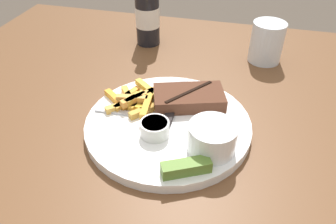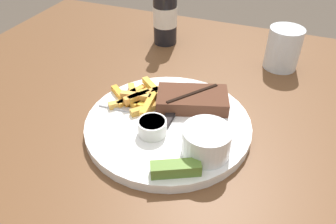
{
  "view_description": "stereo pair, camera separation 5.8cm",
  "coord_description": "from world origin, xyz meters",
  "px_view_note": "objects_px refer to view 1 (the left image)",
  "views": [
    {
      "loc": [
        0.11,
        -0.45,
        1.14
      ],
      "look_at": [
        0.0,
        0.0,
        0.78
      ],
      "focal_mm": 35.0,
      "sensor_mm": 36.0,
      "label": 1
    },
    {
      "loc": [
        0.17,
        -0.43,
        1.14
      ],
      "look_at": [
        0.0,
        0.0,
        0.78
      ],
      "focal_mm": 35.0,
      "sensor_mm": 36.0,
      "label": 2
    }
  ],
  "objects_px": {
    "dipping_sauce_cup": "(155,128)",
    "pickle_spear": "(186,167)",
    "beer_bottle": "(147,15)",
    "steak_portion": "(189,98)",
    "dinner_plate": "(168,124)",
    "drinking_glass": "(267,42)",
    "knife_utensil": "(171,107)",
    "coleslaw_cup": "(212,137)",
    "fork_utensil": "(126,115)"
  },
  "relations": [
    {
      "from": "fork_utensil",
      "to": "pickle_spear",
      "type": "bearing_deg",
      "value": -41.52
    },
    {
      "from": "fork_utensil",
      "to": "drinking_glass",
      "type": "height_order",
      "value": "drinking_glass"
    },
    {
      "from": "coleslaw_cup",
      "to": "fork_utensil",
      "type": "height_order",
      "value": "coleslaw_cup"
    },
    {
      "from": "coleslaw_cup",
      "to": "drinking_glass",
      "type": "relative_size",
      "value": 0.81
    },
    {
      "from": "steak_portion",
      "to": "drinking_glass",
      "type": "distance_m",
      "value": 0.28
    },
    {
      "from": "coleslaw_cup",
      "to": "beer_bottle",
      "type": "height_order",
      "value": "beer_bottle"
    },
    {
      "from": "pickle_spear",
      "to": "drinking_glass",
      "type": "bearing_deg",
      "value": 75.48
    },
    {
      "from": "pickle_spear",
      "to": "drinking_glass",
      "type": "xyz_separation_m",
      "value": [
        0.11,
        0.42,
        0.02
      ]
    },
    {
      "from": "coleslaw_cup",
      "to": "knife_utensil",
      "type": "xyz_separation_m",
      "value": [
        -0.09,
        0.09,
        -0.02
      ]
    },
    {
      "from": "pickle_spear",
      "to": "beer_bottle",
      "type": "distance_m",
      "value": 0.49
    },
    {
      "from": "steak_portion",
      "to": "coleslaw_cup",
      "type": "xyz_separation_m",
      "value": [
        0.06,
        -0.11,
        0.01
      ]
    },
    {
      "from": "fork_utensil",
      "to": "dipping_sauce_cup",
      "type": "bearing_deg",
      "value": -32.08
    },
    {
      "from": "dipping_sauce_cup",
      "to": "beer_bottle",
      "type": "height_order",
      "value": "beer_bottle"
    },
    {
      "from": "knife_utensil",
      "to": "drinking_glass",
      "type": "xyz_separation_m",
      "value": [
        0.17,
        0.27,
        0.03
      ]
    },
    {
      "from": "steak_portion",
      "to": "dinner_plate",
      "type": "bearing_deg",
      "value": -112.78
    },
    {
      "from": "pickle_spear",
      "to": "knife_utensil",
      "type": "relative_size",
      "value": 0.47
    },
    {
      "from": "dinner_plate",
      "to": "beer_bottle",
      "type": "distance_m",
      "value": 0.36
    },
    {
      "from": "drinking_glass",
      "to": "beer_bottle",
      "type": "bearing_deg",
      "value": 175.76
    },
    {
      "from": "steak_portion",
      "to": "fork_utensil",
      "type": "xyz_separation_m",
      "value": [
        -0.11,
        -0.07,
        -0.01
      ]
    },
    {
      "from": "dipping_sauce_cup",
      "to": "beer_bottle",
      "type": "bearing_deg",
      "value": 108.57
    },
    {
      "from": "coleslaw_cup",
      "to": "knife_utensil",
      "type": "relative_size",
      "value": 0.48
    },
    {
      "from": "dipping_sauce_cup",
      "to": "pickle_spear",
      "type": "xyz_separation_m",
      "value": [
        0.07,
        -0.07,
        -0.0
      ]
    },
    {
      "from": "dinner_plate",
      "to": "drinking_glass",
      "type": "bearing_deg",
      "value": 61.76
    },
    {
      "from": "knife_utensil",
      "to": "drinking_glass",
      "type": "bearing_deg",
      "value": -32.26
    },
    {
      "from": "dinner_plate",
      "to": "knife_utensil",
      "type": "xyz_separation_m",
      "value": [
        -0.0,
        0.04,
        0.01
      ]
    },
    {
      "from": "coleslaw_cup",
      "to": "dipping_sauce_cup",
      "type": "relative_size",
      "value": 1.56
    },
    {
      "from": "steak_portion",
      "to": "coleslaw_cup",
      "type": "relative_size",
      "value": 1.91
    },
    {
      "from": "pickle_spear",
      "to": "fork_utensil",
      "type": "bearing_deg",
      "value": 141.48
    },
    {
      "from": "beer_bottle",
      "to": "steak_portion",
      "type": "bearing_deg",
      "value": -58.69
    },
    {
      "from": "coleslaw_cup",
      "to": "beer_bottle",
      "type": "distance_m",
      "value": 0.44
    },
    {
      "from": "steak_portion",
      "to": "knife_utensil",
      "type": "bearing_deg",
      "value": -142.08
    },
    {
      "from": "pickle_spear",
      "to": "dinner_plate",
      "type": "bearing_deg",
      "value": 116.7
    },
    {
      "from": "dipping_sauce_cup",
      "to": "knife_utensil",
      "type": "xyz_separation_m",
      "value": [
        0.01,
        0.08,
        -0.01
      ]
    },
    {
      "from": "knife_utensil",
      "to": "beer_bottle",
      "type": "bearing_deg",
      "value": 24.44
    },
    {
      "from": "fork_utensil",
      "to": "drinking_glass",
      "type": "bearing_deg",
      "value": 48.88
    },
    {
      "from": "pickle_spear",
      "to": "coleslaw_cup",
      "type": "bearing_deg",
      "value": 63.24
    },
    {
      "from": "dipping_sauce_cup",
      "to": "coleslaw_cup",
      "type": "bearing_deg",
      "value": -7.06
    },
    {
      "from": "dinner_plate",
      "to": "steak_portion",
      "type": "relative_size",
      "value": 2.01
    },
    {
      "from": "knife_utensil",
      "to": "coleslaw_cup",
      "type": "bearing_deg",
      "value": -135.4
    },
    {
      "from": "pickle_spear",
      "to": "knife_utensil",
      "type": "bearing_deg",
      "value": 112.01
    },
    {
      "from": "coleslaw_cup",
      "to": "pickle_spear",
      "type": "xyz_separation_m",
      "value": [
        -0.03,
        -0.06,
        -0.02
      ]
    },
    {
      "from": "fork_utensil",
      "to": "dinner_plate",
      "type": "bearing_deg",
      "value": 0.0
    },
    {
      "from": "pickle_spear",
      "to": "fork_utensil",
      "type": "xyz_separation_m",
      "value": [
        -0.14,
        0.11,
        -0.01
      ]
    },
    {
      "from": "dipping_sauce_cup",
      "to": "drinking_glass",
      "type": "bearing_deg",
      "value": 62.94
    },
    {
      "from": "dipping_sauce_cup",
      "to": "steak_portion",
      "type": "bearing_deg",
      "value": 69.34
    },
    {
      "from": "fork_utensil",
      "to": "coleslaw_cup",
      "type": "bearing_deg",
      "value": -19.57
    },
    {
      "from": "steak_portion",
      "to": "fork_utensil",
      "type": "height_order",
      "value": "steak_portion"
    },
    {
      "from": "dinner_plate",
      "to": "drinking_glass",
      "type": "distance_m",
      "value": 0.35
    },
    {
      "from": "steak_portion",
      "to": "fork_utensil",
      "type": "distance_m",
      "value": 0.12
    },
    {
      "from": "steak_portion",
      "to": "drinking_glass",
      "type": "bearing_deg",
      "value": 60.47
    }
  ]
}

